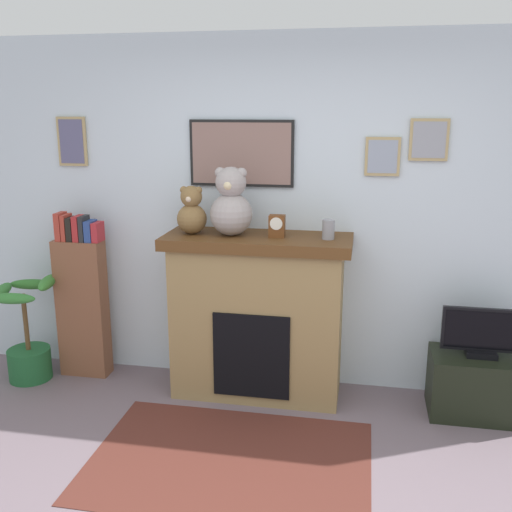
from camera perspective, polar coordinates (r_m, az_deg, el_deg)
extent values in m
cube|color=silver|center=(4.37, 4.14, 3.97)|extent=(5.20, 0.12, 2.60)
cube|color=black|center=(4.31, -1.44, 9.98)|extent=(0.77, 0.02, 0.48)
cube|color=#87675E|center=(4.29, -1.47, 9.96)|extent=(0.73, 0.00, 0.44)
cube|color=tan|center=(4.76, -17.50, 10.61)|extent=(0.23, 0.02, 0.37)
cube|color=slate|center=(4.75, -17.56, 10.60)|extent=(0.19, 0.00, 0.33)
cube|color=tan|center=(4.22, 16.53, 10.82)|extent=(0.26, 0.02, 0.28)
cube|color=#9396A0|center=(4.21, 16.54, 10.81)|extent=(0.22, 0.00, 0.24)
cube|color=tan|center=(4.21, 12.24, 9.46)|extent=(0.24, 0.02, 0.27)
cube|color=#909BAE|center=(4.20, 12.25, 9.45)|extent=(0.20, 0.00, 0.23)
cube|color=#93784B|center=(4.31, 0.17, -6.34)|extent=(1.21, 0.49, 1.12)
cube|color=#573519|center=(4.14, 0.17, 1.46)|extent=(1.33, 0.55, 0.08)
cube|color=black|center=(4.15, -0.48, -9.77)|extent=(0.54, 0.02, 0.62)
cube|color=brown|center=(4.80, -16.55, -4.93)|extent=(0.38, 0.16, 1.10)
cube|color=#A8372A|center=(4.70, -18.50, 2.77)|extent=(0.05, 0.13, 0.21)
cube|color=#AC3729|center=(4.67, -17.99, 2.68)|extent=(0.03, 0.13, 0.20)
cube|color=black|center=(4.65, -17.49, 2.54)|extent=(0.04, 0.13, 0.18)
cube|color=#AB2628|center=(4.63, -16.93, 2.61)|extent=(0.05, 0.13, 0.19)
cube|color=#252628|center=(4.61, -16.40, 2.60)|extent=(0.04, 0.13, 0.19)
cube|color=navy|center=(4.59, -15.82, 2.37)|extent=(0.05, 0.13, 0.16)
cube|color=#AE282F|center=(4.56, -15.17, 2.28)|extent=(0.05, 0.13, 0.15)
cylinder|color=#1E592D|center=(5.00, -21.19, -9.77)|extent=(0.33, 0.33, 0.25)
cylinder|color=brown|center=(4.87, -21.55, -6.01)|extent=(0.04, 0.04, 0.45)
ellipsoid|color=#387E30|center=(4.72, -19.67, -2.44)|extent=(0.19, 0.37, 0.08)
ellipsoid|color=#32732B|center=(4.97, -20.99, -2.59)|extent=(0.37, 0.16, 0.08)
ellipsoid|color=#357B33|center=(4.84, -23.55, -3.15)|extent=(0.19, 0.37, 0.08)
ellipsoid|color=#337A32|center=(4.64, -22.76, -3.84)|extent=(0.37, 0.14, 0.08)
cube|color=black|center=(4.41, 20.80, -11.69)|extent=(0.65, 0.40, 0.44)
cube|color=black|center=(4.31, 21.08, -8.84)|extent=(0.20, 0.14, 0.04)
cube|color=black|center=(4.25, 21.28, -6.71)|extent=(0.54, 0.03, 0.30)
cube|color=black|center=(4.24, 21.32, -6.79)|extent=(0.50, 0.00, 0.26)
cube|color=#54271F|center=(3.76, -2.59, -19.27)|extent=(1.69, 1.17, 0.01)
cylinder|color=gray|center=(4.04, 7.07, 2.59)|extent=(0.09, 0.09, 0.14)
cube|color=brown|center=(4.07, 2.06, 2.93)|extent=(0.11, 0.08, 0.16)
cylinder|color=white|center=(4.03, 1.97, 3.17)|extent=(0.09, 0.01, 0.09)
sphere|color=brown|center=(4.20, -6.27, 3.61)|extent=(0.21, 0.21, 0.21)
sphere|color=brown|center=(4.17, -6.33, 5.78)|extent=(0.15, 0.15, 0.15)
sphere|color=brown|center=(4.18, -7.06, 6.42)|extent=(0.05, 0.05, 0.05)
sphere|color=brown|center=(4.15, -5.64, 6.40)|extent=(0.05, 0.05, 0.05)
sphere|color=beige|center=(4.12, -6.58, 5.55)|extent=(0.05, 0.05, 0.05)
sphere|color=#A09795|center=(4.12, -2.43, 4.08)|extent=(0.30, 0.30, 0.30)
sphere|color=#A09795|center=(4.09, -2.47, 7.20)|extent=(0.22, 0.22, 0.22)
sphere|color=#A09795|center=(4.10, -3.52, 8.12)|extent=(0.08, 0.08, 0.08)
sphere|color=#A09795|center=(4.06, -1.43, 8.09)|extent=(0.08, 0.08, 0.08)
sphere|color=beige|center=(4.00, -2.75, 6.89)|extent=(0.06, 0.06, 0.06)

